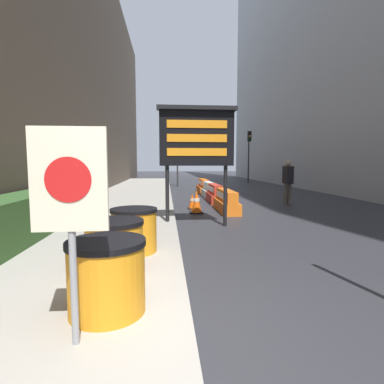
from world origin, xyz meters
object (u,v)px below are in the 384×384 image
at_px(barrel_drum_back, 134,230).
at_px(pedestrian_worker, 288,179).
at_px(traffic_cone_near, 192,201).
at_px(traffic_light_far_side, 249,146).
at_px(barrel_drum_middle, 115,247).
at_px(traffic_cone_mid, 197,202).
at_px(message_board, 197,138).
at_px(jersey_barrier_white, 208,191).
at_px(jersey_barrier_orange_near, 226,202).
at_px(jersey_barrier_orange_far, 203,187).
at_px(barrel_drum_foreground, 107,276).
at_px(traffic_light_near_curb, 177,150).
at_px(warning_sign, 70,196).
at_px(jersey_barrier_red_striped, 215,194).

bearing_deg(barrel_drum_back, pedestrian_worker, 49.67).
relative_size(traffic_cone_near, traffic_light_far_side, 0.14).
bearing_deg(pedestrian_worker, barrel_drum_middle, -36.51).
bearing_deg(traffic_cone_mid, message_board, -95.84).
relative_size(jersey_barrier_white, traffic_light_far_side, 0.39).
bearing_deg(pedestrian_worker, jersey_barrier_orange_near, -63.87).
bearing_deg(jersey_barrier_orange_far, barrel_drum_foreground, -101.24).
height_order(jersey_barrier_orange_near, jersey_barrier_orange_far, jersey_barrier_orange_far).
bearing_deg(traffic_cone_mid, barrel_drum_back, -108.28).
relative_size(barrel_drum_back, jersey_barrier_white, 0.47).
bearing_deg(traffic_cone_near, traffic_light_near_curb, 90.70).
distance_m(warning_sign, traffic_cone_near, 8.67).
distance_m(barrel_drum_foreground, jersey_barrier_orange_far, 13.91).
bearing_deg(jersey_barrier_red_striped, warning_sign, -105.72).
bearing_deg(traffic_light_far_side, barrel_drum_middle, -110.31).
relative_size(message_board, traffic_cone_near, 5.31).
bearing_deg(jersey_barrier_orange_far, pedestrian_worker, -61.79).
bearing_deg(barrel_drum_back, barrel_drum_foreground, -91.44).
xyz_separation_m(barrel_drum_back, jersey_barrier_white, (2.66, 9.46, -0.20)).
relative_size(jersey_barrier_orange_near, pedestrian_worker, 1.16).
height_order(barrel_drum_foreground, jersey_barrier_red_striped, barrel_drum_foreground).
bearing_deg(jersey_barrier_red_striped, traffic_light_far_side, 68.18).
distance_m(message_board, traffic_cone_near, 3.69).
xyz_separation_m(jersey_barrier_red_striped, traffic_light_far_side, (4.93, 12.33, 2.80)).
distance_m(jersey_barrier_red_striped, traffic_cone_mid, 2.94).
bearing_deg(warning_sign, jersey_barrier_orange_near, 69.57).
height_order(barrel_drum_back, jersey_barrier_orange_near, barrel_drum_back).
bearing_deg(message_board, jersey_barrier_red_striped, 75.14).
height_order(barrel_drum_foreground, pedestrian_worker, pedestrian_worker).
height_order(traffic_cone_mid, traffic_light_far_side, traffic_light_far_side).
distance_m(barrel_drum_back, traffic_light_far_side, 21.42).
height_order(jersey_barrier_red_striped, jersey_barrier_white, jersey_barrier_red_striped).
relative_size(barrel_drum_middle, jersey_barrier_red_striped, 0.45).
xyz_separation_m(barrel_drum_foreground, traffic_light_near_curb, (1.44, 18.43, 2.12)).
distance_m(barrel_drum_foreground, jersey_barrier_red_striped, 10.04).
distance_m(traffic_cone_near, traffic_light_near_curb, 10.83).
relative_size(barrel_drum_foreground, jersey_barrier_orange_far, 0.40).
bearing_deg(jersey_barrier_white, traffic_cone_near, -106.99).
relative_size(message_board, traffic_cone_mid, 3.95).
relative_size(barrel_drum_back, message_board, 0.26).
bearing_deg(traffic_light_far_side, jersey_barrier_red_striped, -111.82).
relative_size(barrel_drum_foreground, barrel_drum_back, 1.00).
bearing_deg(jersey_barrier_white, barrel_drum_foreground, -103.16).
bearing_deg(traffic_cone_near, message_board, -92.85).
distance_m(jersey_barrier_red_striped, traffic_light_far_side, 13.57).
relative_size(barrel_drum_foreground, pedestrian_worker, 0.45).
bearing_deg(warning_sign, traffic_cone_mid, 76.45).
distance_m(barrel_drum_middle, jersey_barrier_red_striped, 9.05).
bearing_deg(warning_sign, traffic_cone_near, 78.33).
height_order(barrel_drum_foreground, traffic_light_near_curb, traffic_light_near_curb).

